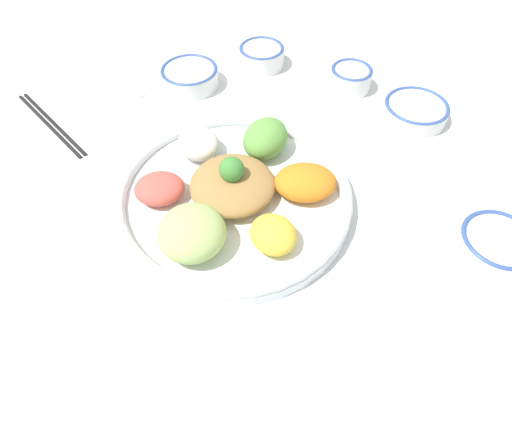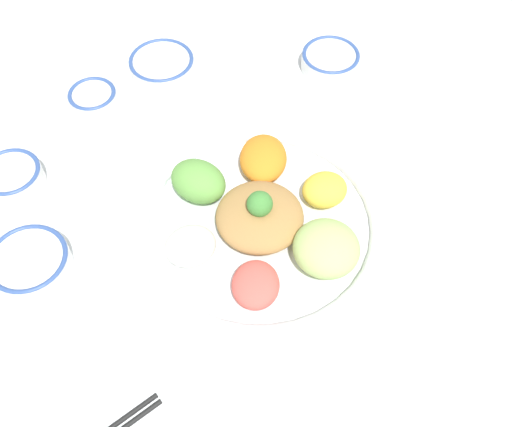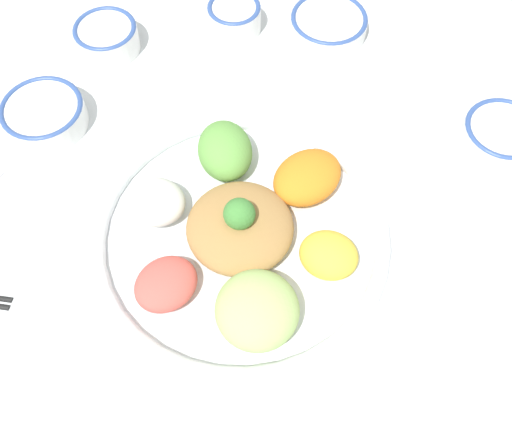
# 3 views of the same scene
# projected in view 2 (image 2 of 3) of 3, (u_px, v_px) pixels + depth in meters

# --- Properties ---
(ground_plane) EXTENTS (2.40, 2.40, 0.00)m
(ground_plane) POSITION_uv_depth(u_px,v_px,m) (272.00, 225.00, 0.93)
(ground_plane) COLOR white
(salad_platter) EXTENTS (0.37, 0.37, 0.09)m
(salad_platter) POSITION_uv_depth(u_px,v_px,m) (261.00, 222.00, 0.90)
(salad_platter) COLOR white
(salad_platter) RESTS_ON ground_plane
(sauce_bowl_red) EXTENTS (0.12, 0.12, 0.04)m
(sauce_bowl_red) POSITION_uv_depth(u_px,v_px,m) (30.00, 263.00, 0.86)
(sauce_bowl_red) COLOR white
(sauce_bowl_red) RESTS_ON ground_plane
(rice_bowl_blue) EXTENTS (0.12, 0.12, 0.03)m
(rice_bowl_blue) POSITION_uv_depth(u_px,v_px,m) (162.00, 65.00, 1.11)
(rice_bowl_blue) COLOR white
(rice_bowl_blue) RESTS_ON ground_plane
(sauce_bowl_dark) EXTENTS (0.08, 0.08, 0.05)m
(sauce_bowl_dark) POSITION_uv_depth(u_px,v_px,m) (94.00, 101.00, 1.05)
(sauce_bowl_dark) COLOR white
(sauce_bowl_dark) RESTS_ON ground_plane
(rice_bowl_plain) EXTENTS (0.10, 0.10, 0.04)m
(rice_bowl_plain) POSITION_uv_depth(u_px,v_px,m) (13.00, 178.00, 0.95)
(rice_bowl_plain) COLOR white
(rice_bowl_plain) RESTS_ON ground_plane
(sauce_bowl_far) EXTENTS (0.11, 0.11, 0.04)m
(sauce_bowl_far) POSITION_uv_depth(u_px,v_px,m) (332.00, 60.00, 1.11)
(sauce_bowl_far) COLOR white
(sauce_bowl_far) RESTS_ON ground_plane
(serving_spoon_extra) EXTENTS (0.10, 0.11, 0.01)m
(serving_spoon_extra) POSITION_uv_depth(u_px,v_px,m) (383.00, 140.00, 1.02)
(serving_spoon_extra) COLOR silver
(serving_spoon_extra) RESTS_ON ground_plane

